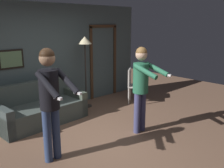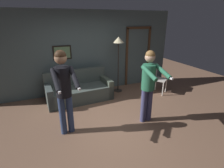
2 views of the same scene
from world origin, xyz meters
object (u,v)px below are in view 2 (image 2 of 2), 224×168
Objects in this scene: torchiere_lamp at (119,46)px; person_standing_right at (149,81)px; couch at (79,91)px; dining_chair_distant at (157,77)px; person_standing_left at (64,85)px.

person_standing_right is at bearing -94.64° from torchiere_lamp.
dining_chair_distant reaches higher than couch.
person_standing_right is (-0.16, -1.98, -0.49)m from torchiere_lamp.
couch is 2.09× the size of dining_chair_distant.
couch is 1.08× the size of torchiere_lamp.
person_standing_right is at bearing -7.90° from person_standing_left.
dining_chair_distant is at bearing -9.71° from couch.
torchiere_lamp is (1.37, 0.17, 1.24)m from couch.
torchiere_lamp is 2.66m from person_standing_left.
person_standing_right reaches higher than couch.
person_standing_left is at bearing -111.16° from couch.
torchiere_lamp is 1.94× the size of dining_chair_distant.
dining_chair_distant is (1.15, -0.60, -0.99)m from torchiere_lamp.
person_standing_left reaches higher than person_standing_right.
torchiere_lamp reaches higher than couch.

